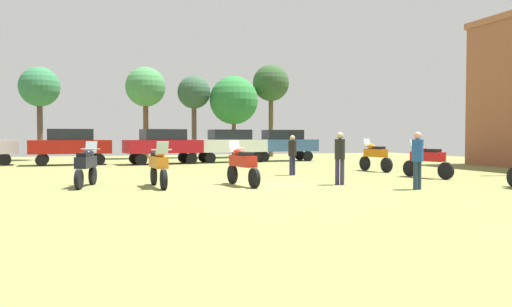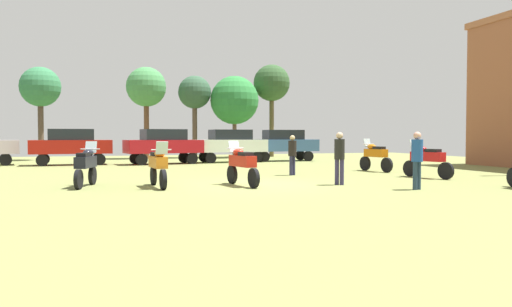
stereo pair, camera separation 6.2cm
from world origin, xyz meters
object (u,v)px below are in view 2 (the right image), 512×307
at_px(person_2, 292,152).
at_px(tree_7, 146,88).
at_px(car_1, 71,144).
at_px(tree_2, 40,88).
at_px(car_5, 230,143).
at_px(motorcycle_6, 242,164).
at_px(tree_1, 195,94).
at_px(tree_5, 234,100).
at_px(person_3, 417,156).
at_px(motorcycle_9, 375,155).
at_px(car_4, 164,144).
at_px(motorcycle_4, 427,159).
at_px(motorcycle_3, 86,165).
at_px(motorcycle_5, 158,165).
at_px(tree_4, 272,84).
at_px(car_2, 283,143).
at_px(person_1, 339,154).

distance_m(person_2, tree_7, 18.00).
bearing_deg(car_1, tree_2, 16.43).
bearing_deg(person_2, car_5, -121.12).
height_order(motorcycle_6, tree_1, tree_1).
xyz_separation_m(car_1, tree_5, (11.09, 6.45, 3.09)).
bearing_deg(person_3, motorcycle_6, -49.52).
height_order(motorcycle_6, tree_5, tree_5).
relative_size(motorcycle_9, car_4, 0.46).
xyz_separation_m(motorcycle_4, car_1, (-13.61, 13.10, 0.44)).
bearing_deg(motorcycle_3, car_1, 109.84).
xyz_separation_m(motorcycle_5, tree_2, (-5.55, 19.91, 4.07)).
xyz_separation_m(motorcycle_3, tree_7, (3.53, 19.33, 4.30)).
relative_size(car_4, person_3, 2.60).
bearing_deg(motorcycle_3, motorcycle_5, -6.43).
height_order(person_2, tree_4, tree_4).
distance_m(car_5, tree_5, 7.30).
xyz_separation_m(motorcycle_4, car_2, (-0.82, 13.71, 0.44)).
bearing_deg(motorcycle_4, motorcycle_3, 162.57).
relative_size(motorcycle_3, motorcycle_6, 0.92).
bearing_deg(motorcycle_4, tree_4, 72.43).
bearing_deg(motorcycle_4, car_4, 108.68).
height_order(motorcycle_3, tree_7, tree_7).
relative_size(motorcycle_3, motorcycle_9, 0.98).
relative_size(motorcycle_4, person_2, 1.36).
bearing_deg(tree_2, person_3, -60.54).
distance_m(motorcycle_6, tree_5, 21.25).
relative_size(motorcycle_9, tree_7, 0.33).
height_order(car_2, tree_4, tree_4).
height_order(car_1, tree_5, tree_5).
xyz_separation_m(motorcycle_9, tree_2, (-15.78, 15.75, 4.06)).
distance_m(motorcycle_4, car_2, 13.74).
height_order(motorcycle_5, tree_4, tree_4).
bearing_deg(car_4, tree_5, -50.68).
relative_size(car_4, tree_4, 0.64).
height_order(person_2, person_3, person_3).
distance_m(motorcycle_9, person_3, 7.70).
bearing_deg(motorcycle_6, car_5, 67.34).
height_order(car_1, person_1, car_1).
xyz_separation_m(motorcycle_3, tree_5, (9.96, 19.20, 3.55)).
bearing_deg(car_2, person_3, 174.59).
relative_size(motorcycle_3, tree_1, 0.34).
height_order(person_3, tree_7, tree_7).
relative_size(car_2, tree_4, 0.61).
relative_size(person_2, tree_7, 0.25).
height_order(car_2, tree_5, tree_5).
height_order(car_1, tree_2, tree_2).
bearing_deg(tree_4, motorcycle_9, -92.36).
xyz_separation_m(motorcycle_4, car_4, (-8.60, 12.50, 0.44)).
relative_size(motorcycle_9, person_1, 1.21).
bearing_deg(person_3, car_5, -104.33).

